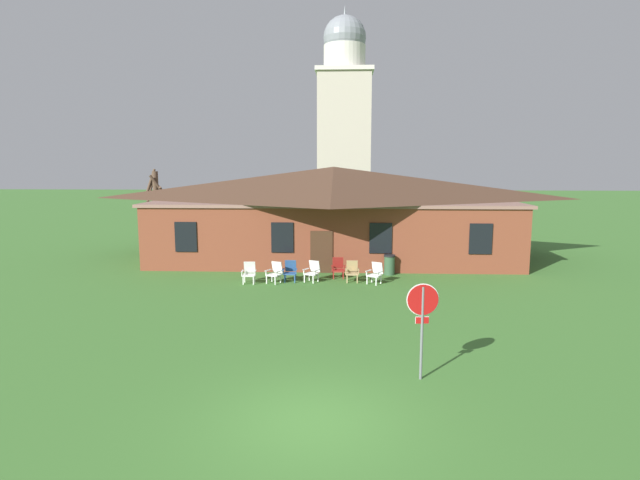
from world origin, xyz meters
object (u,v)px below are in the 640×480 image
lawn_chair_by_porch (249,272)px  lawn_chair_middle (313,271)px  lawn_chair_right_end (338,267)px  trash_bin (389,265)px  lawn_chair_far_side (352,271)px  stop_sign (422,312)px  lawn_chair_near_door (275,272)px  lawn_chair_left_end (290,270)px  lawn_chair_under_eave (376,273)px

lawn_chair_by_porch → lawn_chair_middle: bearing=8.2°
lawn_chair_right_end → trash_bin: 2.61m
lawn_chair_by_porch → lawn_chair_far_side: size_ratio=1.00×
stop_sign → lawn_chair_by_porch: stop_sign is taller
lawn_chair_near_door → trash_bin: size_ratio=0.98×
lawn_chair_left_end → lawn_chair_by_porch: bearing=-166.2°
lawn_chair_near_door → lawn_chair_right_end: bearing=23.2°
stop_sign → lawn_chair_under_eave: 10.48m
lawn_chair_under_eave → lawn_chair_right_end: bearing=146.3°
lawn_chair_by_porch → lawn_chair_middle: size_ratio=1.00×
lawn_chair_by_porch → lawn_chair_left_end: size_ratio=1.00×
lawn_chair_left_end → trash_bin: (4.68, 1.64, -0.00)m
lawn_chair_left_end → lawn_chair_right_end: (2.19, 0.86, 0.00)m
lawn_chair_by_porch → lawn_chair_under_eave: bearing=1.7°
lawn_chair_by_porch → lawn_chair_far_side: same height
lawn_chair_by_porch → lawn_chair_left_end: (1.82, 0.45, 0.00)m
lawn_chair_left_end → lawn_chair_middle: same height
lawn_chair_near_door → lawn_chair_far_side: 3.52m
lawn_chair_near_door → lawn_chair_middle: bearing=10.9°
lawn_chair_right_end → trash_bin: bearing=17.3°
lawn_chair_by_porch → lawn_chair_near_door: (1.17, 0.09, 0.00)m
lawn_chair_left_end → lawn_chair_far_side: 2.84m
lawn_chair_far_side → lawn_chair_under_eave: same height
lawn_chair_middle → lawn_chair_right_end: bearing=37.8°
lawn_chair_by_porch → lawn_chair_under_eave: (5.71, 0.17, 0.00)m
lawn_chair_by_porch → lawn_chair_far_side: 4.69m
lawn_chair_by_porch → lawn_chair_under_eave: same height
stop_sign → lawn_chair_left_end: size_ratio=2.55×
lawn_chair_near_door → lawn_chair_right_end: same height
lawn_chair_middle → lawn_chair_near_door: bearing=-169.1°
lawn_chair_left_end → lawn_chair_under_eave: size_ratio=1.00×
lawn_chair_far_side → lawn_chair_under_eave: size_ratio=1.00×
lawn_chair_middle → trash_bin: bearing=24.6°
lawn_chair_near_door → lawn_chair_by_porch: bearing=-175.8°
lawn_chair_by_porch → lawn_chair_middle: 2.89m
lawn_chair_near_door → lawn_chair_middle: same height
stop_sign → lawn_chair_near_door: (-5.05, 10.32, -1.23)m
trash_bin → lawn_chair_near_door: bearing=-159.5°
lawn_chair_middle → lawn_chair_far_side: (1.81, 0.11, 0.00)m
lawn_chair_far_side → lawn_chair_by_porch: bearing=-173.7°
lawn_chair_middle → lawn_chair_by_porch: bearing=-171.8°
lawn_chair_near_door → lawn_chair_under_eave: size_ratio=1.00×
stop_sign → lawn_chair_right_end: size_ratio=2.55×
lawn_chair_left_end → trash_bin: 4.96m
lawn_chair_near_door → lawn_chair_far_side: bearing=7.0°
stop_sign → lawn_chair_under_eave: size_ratio=2.55×
lawn_chair_left_end → lawn_chair_middle: bearing=-1.9°
lawn_chair_left_end → lawn_chair_under_eave: same height
lawn_chair_near_door → lawn_chair_under_eave: same height
lawn_chair_near_door → lawn_chair_right_end: (2.84, 1.22, 0.00)m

